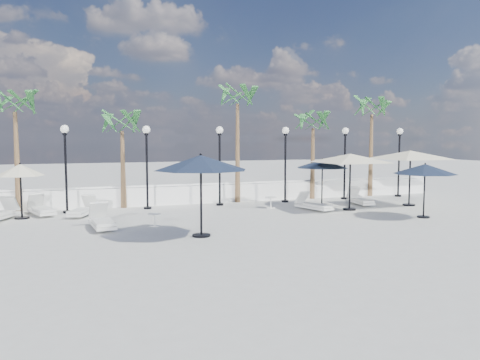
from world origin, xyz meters
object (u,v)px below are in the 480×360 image
object	(u,v)px
parasol_cream_sq_a	(411,151)
lounger_3	(83,210)
lounger_2	(102,221)
lounger_6	(360,200)
lounger_5	(354,196)
lounger_4	(314,205)
parasol_cream_small	(20,171)
parasol_navy_mid	(425,169)
parasol_cream_sq_b	(350,154)
parasol_navy_left	(201,163)
parasol_navy_right	(322,164)
lounger_1	(41,209)

from	to	relation	value
parasol_cream_sq_a	lounger_3	bearing A→B (deg)	172.11
lounger_2	lounger_6	bearing A→B (deg)	3.96
lounger_2	lounger_5	size ratio (longest dim) A/B	1.29
lounger_3	lounger_4	xyz separation A→B (m)	(9.89, -1.91, -0.01)
lounger_4	parasol_cream_small	distance (m)	12.53
parasol_navy_mid	parasol_cream_sq_b	size ratio (longest dim) A/B	0.46
parasol_cream_sq_b	parasol_navy_left	bearing A→B (deg)	-156.89
lounger_3	lounger_6	xyz separation A→B (m)	(12.90, -1.09, -0.01)
parasol_navy_mid	parasol_navy_right	bearing A→B (deg)	114.76
lounger_1	lounger_5	bearing A→B (deg)	-19.44
lounger_3	parasol_cream_sq_b	world-z (taller)	parasol_cream_sq_b
parasol_cream_sq_a	parasol_cream_small	xyz separation A→B (m)	(-17.38, 2.20, -0.70)
lounger_3	parasol_cream_small	size ratio (longest dim) A/B	0.90
lounger_1	parasol_navy_left	world-z (taller)	parasol_navy_left
lounger_2	parasol_cream_sq_a	size ratio (longest dim) A/B	0.37
parasol_navy_left	parasol_cream_sq_a	size ratio (longest dim) A/B	0.54
lounger_6	parasol_cream_sq_a	size ratio (longest dim) A/B	0.33
lounger_3	parasol_navy_right	size ratio (longest dim) A/B	0.81
lounger_3	lounger_4	world-z (taller)	lounger_3
lounger_3	lounger_5	distance (m)	13.83
lounger_3	parasol_navy_mid	size ratio (longest dim) A/B	0.82
lounger_1	parasol_navy_left	xyz separation A→B (m)	(5.30, -6.48, 2.18)
parasol_navy_left	parasol_navy_mid	bearing A→B (deg)	3.25
lounger_2	parasol_navy_left	distance (m)	4.49
parasol_navy_right	parasol_cream_small	bearing A→B (deg)	177.32
lounger_2	parasol_navy_left	xyz separation A→B (m)	(3.04, -2.48, 2.18)
lounger_1	parasol_cream_sq_a	world-z (taller)	parasol_cream_sq_a
lounger_1	lounger_2	bearing A→B (deg)	-79.88
lounger_1	lounger_6	world-z (taller)	lounger_1
lounger_5	parasol_navy_right	bearing A→B (deg)	-131.12
lounger_1	lounger_4	world-z (taller)	lounger_1
lounger_4	parasol_navy_right	world-z (taller)	parasol_navy_right
lounger_1	parasol_navy_mid	xyz separation A→B (m)	(14.91, -5.94, 1.73)
lounger_4	parasol_cream_sq_a	world-z (taller)	parasol_cream_sq_a
lounger_3	lounger_5	size ratio (longest dim) A/B	1.23
parasol_navy_left	parasol_navy_right	world-z (taller)	parasol_navy_left
parasol_cream_sq_a	lounger_1	bearing A→B (deg)	170.24
lounger_1	lounger_4	xyz separation A→B (m)	(11.56, -2.70, -0.02)
lounger_2	parasol_cream_sq_b	bearing A→B (deg)	-1.20
lounger_1	parasol_cream_sq_b	size ratio (longest dim) A/B	0.39
parasol_cream_small	lounger_3	bearing A→B (deg)	-2.77
parasol_cream_sq_a	parasol_cream_sq_b	world-z (taller)	parasol_cream_sq_a
lounger_2	parasol_cream_sq_a	xyz separation A→B (m)	(14.43, 1.13, 2.39)
parasol_navy_mid	parasol_navy_right	world-z (taller)	parasol_navy_right
lounger_5	parasol_navy_left	world-z (taller)	parasol_navy_left
lounger_1	lounger_3	xyz separation A→B (m)	(1.67, -0.79, -0.01)
parasol_cream_small	parasol_navy_left	bearing A→B (deg)	-44.08
lounger_1	parasol_cream_small	world-z (taller)	parasol_cream_small
lounger_3	parasol_cream_sq_a	size ratio (longest dim) A/B	0.35
parasol_navy_right	parasol_cream_sq_a	bearing A→B (deg)	-21.78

